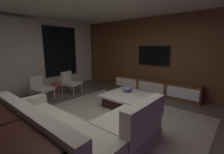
{
  "coord_description": "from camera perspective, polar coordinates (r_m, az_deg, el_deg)",
  "views": [
    {
      "loc": [
        -2.24,
        -2.23,
        1.7
      ],
      "look_at": [
        1.35,
        0.83,
        0.74
      ],
      "focal_mm": 24.76,
      "sensor_mm": 36.0,
      "label": 1
    }
  ],
  "objects": [
    {
      "name": "book_stack_on_coffee_table",
      "position": [
        4.56,
        5.75,
        -4.71
      ],
      "size": [
        0.28,
        0.21,
        0.13
      ],
      "color": "tan",
      "rests_on": "coffee_table"
    },
    {
      "name": "sectional_couch",
      "position": [
        2.84,
        -13.98,
        -18.67
      ],
      "size": [
        1.98,
        2.5,
        0.82
      ],
      "color": "#A49C8C",
      "rests_on": "floor"
    },
    {
      "name": "floor",
      "position": [
        3.59,
        -4.1,
        -16.79
      ],
      "size": [
        9.2,
        9.2,
        0.0
      ],
      "primitive_type": "plane",
      "color": "#564C44"
    },
    {
      "name": "back_wall_with_window",
      "position": [
        6.25,
        -29.3,
        6.79
      ],
      "size": [
        6.6,
        0.3,
        2.7
      ],
      "color": "silver",
      "rests_on": "floor"
    },
    {
      "name": "accent_chair_by_curtain",
      "position": [
        5.36,
        -25.1,
        -3.25
      ],
      "size": [
        0.68,
        0.7,
        0.78
      ],
      "color": "#B2ADA0",
      "rests_on": "floor"
    },
    {
      "name": "media_wall",
      "position": [
        5.76,
        17.73,
        7.49
      ],
      "size": [
        0.12,
        7.8,
        2.7
      ],
      "color": "brown",
      "rests_on": "floor"
    },
    {
      "name": "accent_chair_near_window",
      "position": [
        5.8,
        -15.28,
        -1.5
      ],
      "size": [
        0.67,
        0.68,
        0.78
      ],
      "color": "#B2ADA0",
      "rests_on": "floor"
    },
    {
      "name": "mounted_tv",
      "position": [
        5.76,
        15.0,
        7.65
      ],
      "size": [
        0.05,
        1.18,
        0.68
      ],
      "color": "black"
    },
    {
      "name": "coffee_table",
      "position": [
        4.45,
        5.48,
        -8.41
      ],
      "size": [
        1.16,
        1.16,
        0.36
      ],
      "color": "#331612",
      "rests_on": "floor"
    },
    {
      "name": "area_rug",
      "position": [
        3.76,
        0.91,
        -15.29
      ],
      "size": [
        3.2,
        3.8,
        0.01
      ],
      "primitive_type": "cube",
      "color": "gray",
      "rests_on": "floor"
    },
    {
      "name": "side_stool",
      "position": [
        5.63,
        -20.14,
        -2.82
      ],
      "size": [
        0.32,
        0.32,
        0.46
      ],
      "color": "red",
      "rests_on": "floor"
    },
    {
      "name": "console_table_behind_couch",
      "position": [
        2.56,
        -34.07,
        -20.62
      ],
      "size": [
        0.4,
        2.1,
        0.74
      ],
      "color": "#331612",
      "rests_on": "floor"
    },
    {
      "name": "media_console",
      "position": [
        5.69,
        15.44,
        -3.64
      ],
      "size": [
        0.46,
        3.1,
        0.52
      ],
      "color": "brown",
      "rests_on": "floor"
    }
  ]
}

